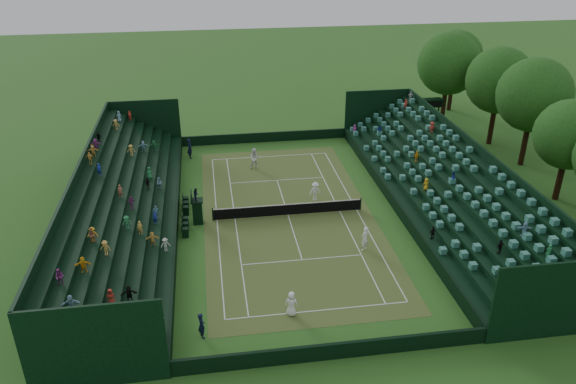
# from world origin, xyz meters

# --- Properties ---
(ground) EXTENTS (160.00, 160.00, 0.00)m
(ground) POSITION_xyz_m (0.00, 0.00, 0.00)
(ground) COLOR #2D641F
(ground) RESTS_ON ground
(court_surface) EXTENTS (12.97, 26.77, 0.01)m
(court_surface) POSITION_xyz_m (0.00, 0.00, 0.01)
(court_surface) COLOR #306622
(court_surface) RESTS_ON ground
(perimeter_wall_north) EXTENTS (17.17, 0.20, 1.00)m
(perimeter_wall_north) POSITION_xyz_m (0.00, 15.88, 0.50)
(perimeter_wall_north) COLOR black
(perimeter_wall_north) RESTS_ON ground
(perimeter_wall_south) EXTENTS (17.17, 0.20, 1.00)m
(perimeter_wall_south) POSITION_xyz_m (0.00, -15.88, 0.50)
(perimeter_wall_south) COLOR black
(perimeter_wall_south) RESTS_ON ground
(perimeter_wall_east) EXTENTS (0.20, 31.77, 1.00)m
(perimeter_wall_east) POSITION_xyz_m (8.48, 0.00, 0.50)
(perimeter_wall_east) COLOR black
(perimeter_wall_east) RESTS_ON ground
(perimeter_wall_west) EXTENTS (0.20, 31.77, 1.00)m
(perimeter_wall_west) POSITION_xyz_m (-8.48, 0.00, 0.50)
(perimeter_wall_west) COLOR black
(perimeter_wall_west) RESTS_ON ground
(north_grandstand) EXTENTS (6.60, 32.00, 4.90)m
(north_grandstand) POSITION_xyz_m (12.66, 0.00, 1.55)
(north_grandstand) COLOR black
(north_grandstand) RESTS_ON ground
(south_grandstand) EXTENTS (6.60, 32.00, 4.90)m
(south_grandstand) POSITION_xyz_m (-12.66, 0.00, 1.55)
(south_grandstand) COLOR black
(south_grandstand) RESTS_ON ground
(tennis_net) EXTENTS (11.67, 0.10, 1.06)m
(tennis_net) POSITION_xyz_m (0.00, 0.00, 0.53)
(tennis_net) COLOR black
(tennis_net) RESTS_ON ground
(scoreboard_tower) EXTENTS (2.00, 1.00, 3.70)m
(scoreboard_tower) POSITION_xyz_m (17.75, 16.00, 3.14)
(scoreboard_tower) COLOR black
(scoreboard_tower) RESTS_ON ground
(tree_row) EXTENTS (9.49, 33.97, 10.10)m
(tree_row) POSITION_xyz_m (22.14, 10.64, 6.33)
(tree_row) COLOR black
(tree_row) RESTS_ON ground
(umpire_chair) EXTENTS (0.93, 0.93, 2.91)m
(umpire_chair) POSITION_xyz_m (-6.92, -0.20, 1.24)
(umpire_chair) COLOR black
(umpire_chair) RESTS_ON ground
(courtside_chairs) EXTENTS (0.47, 5.44, 1.02)m
(courtside_chairs) POSITION_xyz_m (-7.85, 0.37, 0.39)
(courtside_chairs) COLOR black
(courtside_chairs) RESTS_ON ground
(player_near_west) EXTENTS (0.91, 0.76, 1.58)m
(player_near_west) POSITION_xyz_m (-1.62, -12.01, 0.79)
(player_near_west) COLOR white
(player_near_west) RESTS_ON ground
(player_near_east) EXTENTS (0.78, 0.76, 1.81)m
(player_near_east) POSITION_xyz_m (4.48, -5.76, 0.91)
(player_near_east) COLOR white
(player_near_east) RESTS_ON ground
(player_far_west) EXTENTS (0.98, 0.77, 1.99)m
(player_far_west) POSITION_xyz_m (-1.65, 9.22, 0.99)
(player_far_west) COLOR white
(player_far_west) RESTS_ON ground
(player_far_east) EXTENTS (1.15, 0.83, 1.60)m
(player_far_east) POSITION_xyz_m (2.58, 2.19, 0.80)
(player_far_east) COLOR white
(player_far_east) RESTS_ON ground
(line_judge_north) EXTENTS (0.67, 0.83, 1.97)m
(line_judge_north) POSITION_xyz_m (-7.54, 12.66, 0.99)
(line_judge_north) COLOR black
(line_judge_north) RESTS_ON ground
(line_judge_south) EXTENTS (0.57, 0.68, 1.59)m
(line_judge_south) POSITION_xyz_m (-6.78, -13.14, 0.79)
(line_judge_south) COLOR black
(line_judge_south) RESTS_ON ground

